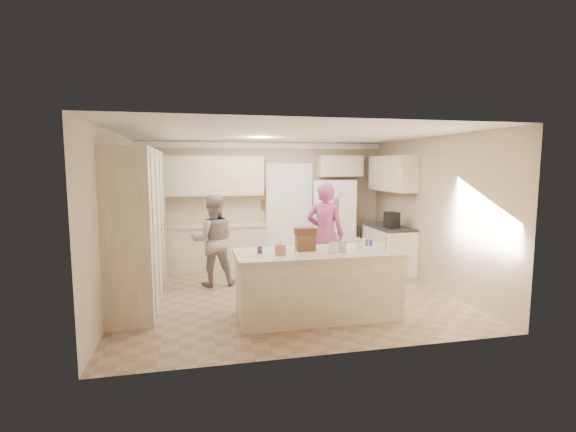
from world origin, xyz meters
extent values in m
cube|color=#94765F|center=(0.00, 0.00, -0.01)|extent=(5.20, 4.60, 0.02)
cube|color=white|center=(0.00, 0.00, 2.61)|extent=(5.20, 4.60, 0.02)
cube|color=tan|center=(0.00, 2.31, 1.30)|extent=(5.20, 0.02, 2.60)
cube|color=tan|center=(0.00, -2.31, 1.30)|extent=(5.20, 0.02, 2.60)
cube|color=tan|center=(-2.61, 0.00, 1.30)|extent=(0.02, 4.60, 2.60)
cube|color=tan|center=(2.61, 0.00, 1.30)|extent=(0.02, 4.60, 2.60)
cube|color=white|center=(0.00, 2.26, 2.53)|extent=(5.20, 0.08, 0.12)
cube|color=#F2E2C1|center=(-2.30, 0.20, 1.18)|extent=(0.60, 2.60, 2.35)
cube|color=#F2E2C1|center=(-1.15, 2.00, 0.44)|extent=(2.20, 0.60, 0.88)
cube|color=beige|center=(-1.15, 1.99, 0.90)|extent=(2.24, 0.63, 0.04)
cube|color=#F2E2C1|center=(-1.15, 2.12, 1.90)|extent=(2.20, 0.35, 0.80)
cube|color=black|center=(0.55, 2.28, 1.05)|extent=(0.90, 0.06, 2.10)
cube|color=white|center=(0.55, 2.24, 1.05)|extent=(1.02, 0.03, 2.22)
cube|color=brown|center=(0.02, 2.27, 1.55)|extent=(0.15, 0.02, 0.20)
cube|color=brown|center=(0.02, 2.27, 1.28)|extent=(0.15, 0.02, 0.20)
cube|color=white|center=(1.53, 2.07, 0.90)|extent=(1.08, 0.95, 1.80)
cube|color=gray|center=(1.53, 1.72, 0.90)|extent=(0.02, 0.02, 1.78)
cube|color=black|center=(1.31, 1.71, 1.15)|extent=(0.22, 0.03, 0.35)
cylinder|color=silver|center=(1.48, 1.70, 1.05)|extent=(0.02, 0.02, 0.85)
cylinder|color=silver|center=(1.58, 1.70, 1.05)|extent=(0.02, 0.02, 0.85)
cube|color=#F2E2C1|center=(1.65, 2.12, 2.10)|extent=(0.95, 0.35, 0.45)
cube|color=#F2E2C1|center=(2.30, 1.00, 0.44)|extent=(0.60, 1.20, 0.88)
cube|color=#2D2B28|center=(2.29, 1.00, 0.90)|extent=(0.63, 1.24, 0.04)
cube|color=#F2E2C1|center=(2.43, 1.20, 1.95)|extent=(0.35, 1.50, 0.70)
cube|color=black|center=(2.25, 0.80, 1.07)|extent=(0.22, 0.28, 0.30)
cube|color=#F2E2C1|center=(0.20, -1.10, 0.44)|extent=(2.20, 0.90, 0.88)
cube|color=beige|center=(0.20, -1.10, 0.90)|extent=(2.28, 0.96, 0.05)
cylinder|color=white|center=(0.85, -1.05, 1.00)|extent=(0.13, 0.13, 0.15)
cube|color=#E87E7F|center=(-0.35, -1.20, 1.00)|extent=(0.13, 0.13, 0.14)
cone|color=white|center=(-0.35, -1.20, 1.10)|extent=(0.08, 0.08, 0.08)
cube|color=brown|center=(0.05, -1.00, 1.04)|extent=(0.26, 0.18, 0.22)
cube|color=#592D1E|center=(0.05, -1.00, 1.20)|extent=(0.28, 0.20, 0.10)
cylinder|color=#59263F|center=(-0.60, -1.05, 0.97)|extent=(0.07, 0.07, 0.09)
cube|color=white|center=(0.35, -1.30, 1.01)|extent=(0.12, 0.06, 0.16)
cube|color=silver|center=(0.50, -1.25, 1.01)|extent=(0.12, 0.05, 0.16)
cylinder|color=silver|center=(1.15, -1.25, 1.04)|extent=(0.07, 0.07, 0.24)
cylinder|color=#2E4C96|center=(1.02, -0.88, 0.97)|extent=(0.05, 0.05, 0.09)
cylinder|color=#2E4C96|center=(1.09, -0.88, 0.97)|extent=(0.05, 0.05, 0.09)
imported|color=gray|center=(-1.15, 0.78, 0.80)|extent=(0.78, 0.61, 1.60)
imported|color=#A94463|center=(0.77, 0.36, 0.91)|extent=(0.79, 0.71, 1.82)
camera|label=1|loc=(-1.43, -6.54, 2.09)|focal=26.00mm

